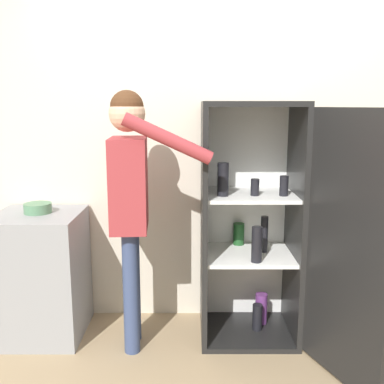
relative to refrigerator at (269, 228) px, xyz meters
name	(u,v)px	position (x,y,z in m)	size (l,w,h in m)	color
wall_back	(217,153)	(-0.33, 0.43, 0.46)	(7.00, 0.06, 2.55)	beige
refrigerator	(269,228)	(0.00, 0.00, 0.00)	(0.96, 1.20, 1.66)	black
person	(131,187)	(-0.91, -0.08, 0.30)	(0.67, 0.54, 1.73)	#384770
counter	(41,275)	(-1.59, 0.09, -0.37)	(0.59, 0.59, 0.89)	gray
bowl	(38,208)	(-1.59, 0.12, 0.11)	(0.19, 0.19, 0.07)	#517F5B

